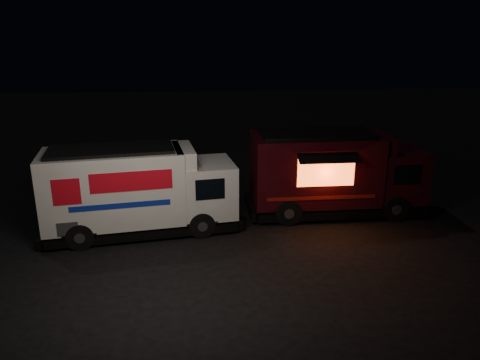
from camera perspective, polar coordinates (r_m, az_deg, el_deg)
name	(u,v)px	position (r m, az deg, el deg)	size (l,w,h in m)	color
ground	(199,243)	(15.83, -5.00, -7.61)	(80.00, 80.00, 0.00)	black
white_truck	(141,190)	(16.47, -11.93, -1.15)	(6.76, 2.31, 3.07)	white
red_truck	(337,172)	(18.21, 11.74, 0.91)	(6.84, 2.52, 3.19)	#35090E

